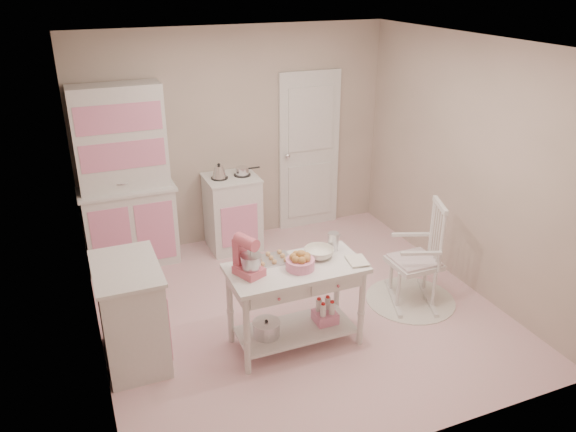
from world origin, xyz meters
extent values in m
plane|color=pink|center=(0.00, 0.00, 0.00)|extent=(3.80, 3.80, 0.00)
cube|color=white|center=(0.00, 0.00, 2.60)|extent=(3.80, 3.80, 0.04)
cube|color=#C4AF9F|center=(0.00, 1.90, 1.30)|extent=(3.80, 0.04, 2.60)
cube|color=#C4AF9F|center=(0.00, -1.90, 1.30)|extent=(3.80, 0.04, 2.60)
cube|color=#C4AF9F|center=(-1.90, 0.00, 1.30)|extent=(0.04, 3.80, 2.60)
cube|color=#C4AF9F|center=(1.90, 0.00, 1.30)|extent=(0.04, 3.80, 2.60)
cube|color=silver|center=(0.95, 1.87, 1.02)|extent=(0.82, 0.05, 2.04)
cube|color=silver|center=(-1.38, 1.66, 1.04)|extent=(1.06, 0.50, 2.08)
cube|color=silver|center=(-0.18, 1.61, 0.46)|extent=(0.62, 0.57, 0.92)
cube|color=silver|center=(-1.63, -0.16, 0.46)|extent=(0.54, 0.84, 0.92)
cylinder|color=white|center=(1.15, -0.29, 0.01)|extent=(0.92, 0.92, 0.01)
cube|color=silver|center=(1.15, -0.29, 0.55)|extent=(0.70, 0.84, 1.10)
cube|color=silver|center=(-0.24, -0.49, 0.40)|extent=(1.20, 0.60, 0.80)
cube|color=#D1586A|center=(-0.66, -0.47, 0.97)|extent=(0.30, 0.34, 0.34)
cube|color=silver|center=(-0.39, -0.31, 0.81)|extent=(0.34, 0.24, 0.02)
cylinder|color=pink|center=(-0.22, -0.54, 0.85)|extent=(0.25, 0.25, 0.09)
imported|color=silver|center=(0.02, -0.41, 0.84)|extent=(0.27, 0.27, 0.08)
cylinder|color=silver|center=(0.20, -0.33, 0.89)|extent=(0.10, 0.10, 0.17)
imported|color=silver|center=(0.21, -0.61, 0.81)|extent=(0.20, 0.24, 0.02)
camera|label=1|loc=(-1.93, -4.42, 3.17)|focal=35.00mm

